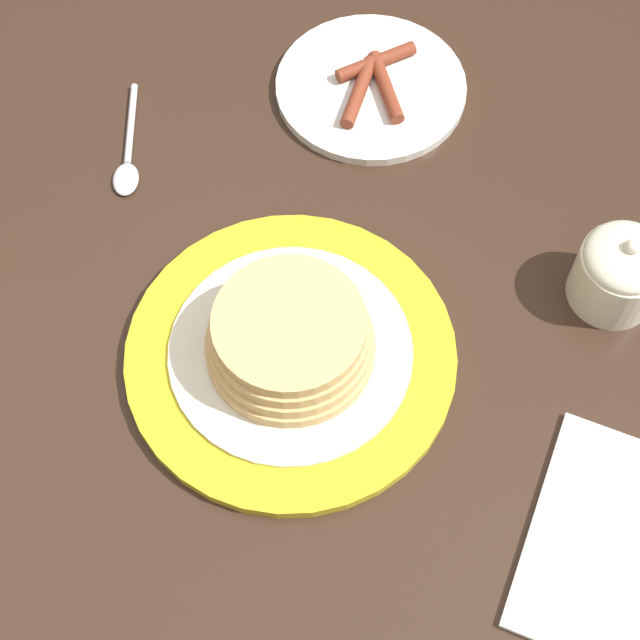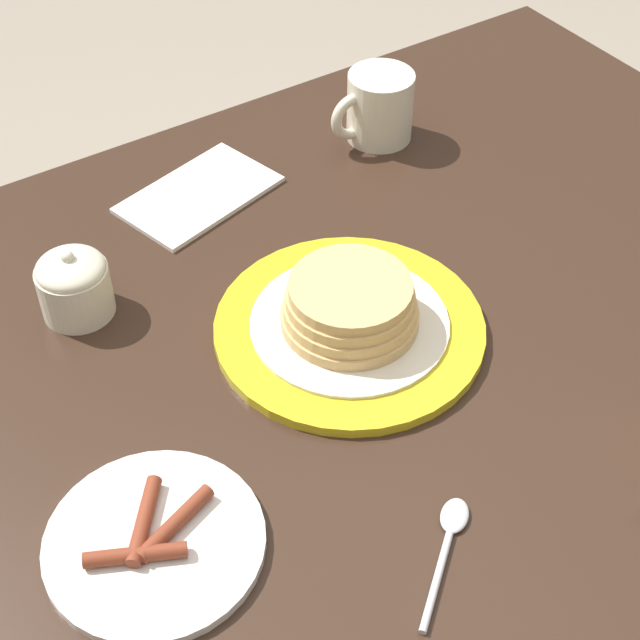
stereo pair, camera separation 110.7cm
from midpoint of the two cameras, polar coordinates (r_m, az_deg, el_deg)
The scene contains 7 objects.
ground_plane at distance 1.54m, azimuth 1.78°, elevation -33.94°, with size 8.00×8.00×0.00m, color gray.
dining_table at distance 0.89m, azimuth 3.25°, elevation -37.82°, with size 1.27×1.01×0.78m.
pancake_plate at distance 0.75m, azimuth 9.60°, elevation -40.70°, with size 0.29×0.29×0.07m.
side_plate_bacon at distance 0.78m, azimuth 13.40°, elevation -17.21°, with size 0.19×0.19×0.02m.
sugar_bowl at distance 0.81m, azimuth 33.34°, elevation -31.48°, with size 0.08×0.08×0.08m.
napkin at distance 0.88m, azimuth 34.44°, elevation -46.56°, with size 0.21×0.16×0.01m.
spoon at distance 0.75m, azimuth -5.62°, elevation -24.30°, with size 0.12×0.10×0.01m.
Camera 1 is at (-0.27, -0.31, 1.54)m, focal length 55.00 mm.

